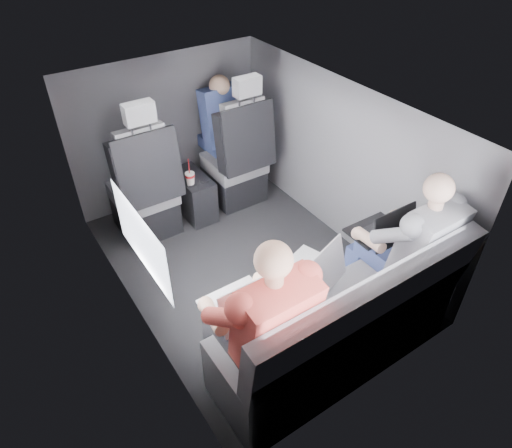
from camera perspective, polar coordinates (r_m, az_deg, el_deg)
floor at (r=3.69m, az=-1.20°, el=-5.37°), size 2.60×2.60×0.00m
ceiling at (r=2.94m, az=-1.56°, el=14.16°), size 2.60×2.60×0.00m
panel_left at (r=2.99m, az=-16.07°, el=-2.32°), size 0.02×2.60×1.35m
panel_right at (r=3.75m, az=10.41°, el=7.56°), size 0.02×2.60×1.35m
panel_front at (r=4.28m, az=-10.98°, el=11.49°), size 1.80×0.02×1.35m
panel_back at (r=2.54m, az=14.96°, el=-10.88°), size 1.80×0.02×1.35m
side_window at (r=2.62m, az=-14.20°, el=-1.98°), size 0.02×0.75×0.42m
seatbelt at (r=3.90m, az=-1.12°, el=11.56°), size 0.35×0.11×0.59m
front_seat_left at (r=3.90m, az=-13.63°, el=3.62°), size 0.52×0.58×1.26m
front_seat_right at (r=4.22m, az=-2.31°, el=7.54°), size 0.52×0.58×1.26m
center_console at (r=4.18m, az=-7.79°, el=3.61°), size 0.24×0.48×0.41m
rear_bench at (r=2.91m, az=10.39°, el=-12.83°), size 1.60×0.57×0.92m
soda_cup at (r=3.92m, az=-8.24°, el=5.68°), size 0.08×0.08×0.25m
laptop_white at (r=2.56m, az=-1.93°, el=-9.86°), size 0.37×0.34×0.27m
laptop_silver at (r=2.75m, az=6.96°, el=-5.90°), size 0.47×0.47×0.28m
laptop_black at (r=3.16m, az=15.49°, el=-0.65°), size 0.37×0.33×0.26m
passenger_rear_left at (r=2.48m, az=0.51°, el=-12.07°), size 0.52×0.63×1.25m
passenger_rear_right at (r=3.09m, az=18.30°, el=-2.60°), size 0.49×0.61×1.21m
passenger_front_right at (r=4.26m, az=-4.36°, el=12.93°), size 0.37×0.37×0.71m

